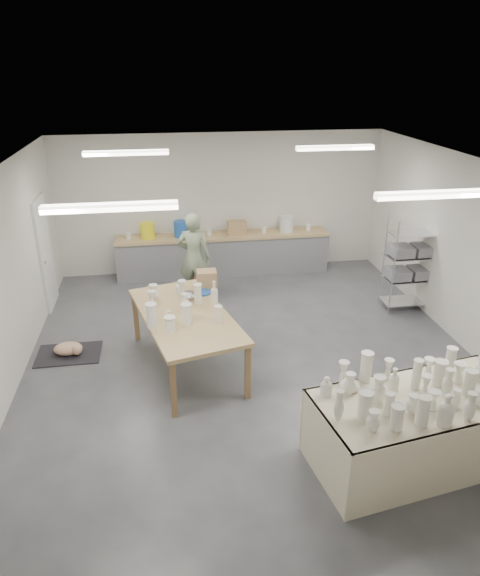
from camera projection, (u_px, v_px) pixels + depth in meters
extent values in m
plane|color=#424449|center=(253.00, 360.00, 8.12)|extent=(8.00, 8.00, 0.00)
cube|color=white|center=(255.00, 170.00, 6.91)|extent=(7.00, 8.00, 0.02)
cube|color=silver|center=(221.00, 204.00, 11.13)|extent=(7.00, 0.02, 3.00)
cube|color=silver|center=(347.00, 467.00, 3.90)|extent=(7.00, 0.02, 3.00)
cube|color=silver|center=(2.00, 287.00, 7.02)|extent=(0.02, 8.00, 3.00)
cube|color=silver|center=(474.00, 259.00, 8.00)|extent=(0.02, 8.00, 3.00)
cube|color=white|center=(46.00, 253.00, 9.55)|extent=(0.05, 0.90, 2.10)
cube|color=white|center=(110.00, 207.00, 5.32)|extent=(1.40, 0.12, 0.08)
cube|color=white|center=(434.00, 194.00, 5.83)|extent=(1.40, 0.12, 0.08)
cube|color=white|center=(126.00, 153.00, 8.48)|extent=(1.40, 0.12, 0.08)
cube|color=white|center=(335.00, 148.00, 8.99)|extent=(1.40, 0.12, 0.08)
cube|color=tan|center=(223.00, 236.00, 11.09)|extent=(4.60, 0.60, 0.06)
cube|color=slate|center=(223.00, 255.00, 11.27)|extent=(4.60, 0.55, 0.84)
cylinder|color=yellow|center=(148.00, 230.00, 10.79)|extent=(0.30, 0.30, 0.34)
cylinder|color=#2156B3|center=(181.00, 229.00, 10.88)|extent=(0.30, 0.30, 0.34)
cylinder|color=white|center=(286.00, 224.00, 11.21)|extent=(0.30, 0.30, 0.34)
cube|color=#A57750|center=(237.00, 228.00, 11.07)|extent=(0.40, 0.30, 0.28)
cylinder|color=white|center=(129.00, 236.00, 10.77)|extent=(0.10, 0.10, 0.14)
cylinder|color=white|center=(209.00, 232.00, 11.01)|extent=(0.10, 0.10, 0.14)
cylinder|color=white|center=(264.00, 229.00, 11.18)|extent=(0.10, 0.10, 0.14)
cylinder|color=white|center=(308.00, 227.00, 11.32)|extent=(0.10, 0.10, 0.14)
cylinder|color=silver|center=(394.00, 270.00, 9.21)|extent=(0.02, 0.02, 1.80)
cylinder|color=silver|center=(437.00, 267.00, 9.33)|extent=(0.02, 0.02, 1.80)
cylinder|color=silver|center=(384.00, 261.00, 9.61)|extent=(0.02, 0.02, 1.80)
cylinder|color=silver|center=(426.00, 259.00, 9.73)|extent=(0.02, 0.02, 1.80)
cube|color=silver|center=(405.00, 301.00, 9.77)|extent=(0.88, 0.48, 0.02)
cube|color=silver|center=(408.00, 279.00, 9.59)|extent=(0.88, 0.48, 0.02)
cube|color=silver|center=(411.00, 256.00, 9.41)|extent=(0.88, 0.48, 0.02)
cube|color=silver|center=(415.00, 233.00, 9.23)|extent=(0.88, 0.48, 0.02)
cube|color=slate|center=(398.00, 274.00, 9.51)|extent=(0.38, 0.42, 0.18)
cube|color=slate|center=(420.00, 272.00, 9.57)|extent=(0.38, 0.42, 0.18)
cube|color=slate|center=(401.00, 251.00, 9.33)|extent=(0.38, 0.42, 0.18)
cube|color=slate|center=(423.00, 250.00, 9.39)|extent=(0.38, 0.42, 0.18)
cube|color=olive|center=(418.00, 432.00, 5.95)|extent=(2.32, 1.33, 0.77)
cube|color=beige|center=(424.00, 399.00, 5.76)|extent=(2.61, 1.54, 0.03)
cube|color=beige|center=(443.00, 463.00, 5.42)|extent=(2.44, 0.42, 0.87)
cube|color=beige|center=(397.00, 400.00, 6.44)|extent=(2.44, 0.42, 0.87)
cube|color=tan|center=(185.00, 316.00, 7.62)|extent=(1.74, 2.61, 0.06)
cube|color=olive|center=(151.00, 387.00, 6.71)|extent=(0.08, 0.08, 0.84)
cube|color=olive|center=(231.00, 380.00, 6.86)|extent=(0.08, 0.08, 0.84)
cube|color=olive|center=(152.00, 312.00, 8.74)|extent=(0.08, 0.08, 0.84)
cube|color=olive|center=(213.00, 307.00, 8.89)|extent=(0.08, 0.08, 0.84)
ellipsoid|color=silver|center=(189.00, 295.00, 8.10)|extent=(0.26, 0.26, 0.12)
cylinder|color=#2156B3|center=(203.00, 292.00, 8.27)|extent=(0.26, 0.26, 0.03)
cylinder|color=white|center=(179.00, 289.00, 8.29)|extent=(0.11, 0.11, 0.12)
cube|color=#A57750|center=(207.00, 279.00, 8.47)|extent=(0.32, 0.26, 0.28)
cube|color=black|center=(69.00, 354.00, 8.26)|extent=(1.00, 0.70, 0.02)
ellipsoid|color=white|center=(68.00, 348.00, 8.21)|extent=(0.47, 0.34, 0.19)
sphere|color=white|center=(77.00, 350.00, 8.14)|extent=(0.16, 0.16, 0.16)
imported|color=gray|center=(194.00, 258.00, 9.80)|extent=(0.75, 0.61, 1.78)
cylinder|color=#A72417|center=(194.00, 281.00, 10.29)|extent=(0.40, 0.40, 0.04)
cylinder|color=silver|center=(201.00, 287.00, 10.40)|extent=(0.02, 0.02, 0.28)
cylinder|color=silver|center=(190.00, 286.00, 10.42)|extent=(0.02, 0.02, 0.28)
cylinder|color=silver|center=(193.00, 291.00, 10.22)|extent=(0.02, 0.02, 0.28)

